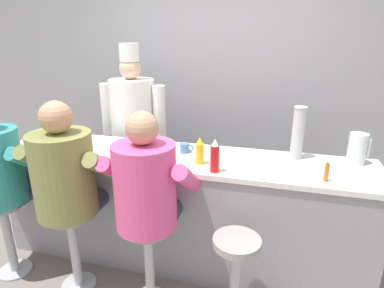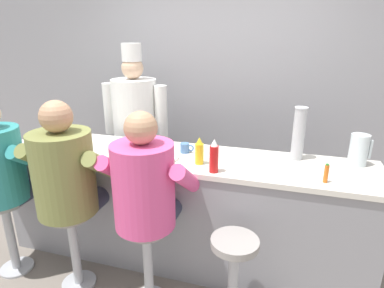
{
  "view_description": "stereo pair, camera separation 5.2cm",
  "coord_description": "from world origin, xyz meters",
  "px_view_note": "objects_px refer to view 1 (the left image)",
  "views": [
    {
      "loc": [
        0.76,
        -2.02,
        1.92
      ],
      "look_at": [
        0.12,
        0.3,
        1.11
      ],
      "focal_mm": 30.0,
      "sensor_mm": 36.0,
      "label": 1
    },
    {
      "loc": [
        0.81,
        -2.01,
        1.92
      ],
      "look_at": [
        0.12,
        0.3,
        1.11
      ],
      "focal_mm": 30.0,
      "sensor_mm": 36.0,
      "label": 2
    }
  ],
  "objects_px": {
    "ketchup_bottle_red": "(215,157)",
    "water_pitcher_clear": "(357,149)",
    "empty_stool_round": "(236,267)",
    "cup_stack_steel": "(298,133)",
    "diner_seated_olive": "(68,177)",
    "hot_sauce_bottle_orange": "(326,172)",
    "cook_in_whites_near": "(134,125)",
    "mustard_bottle_yellow": "(200,152)",
    "coffee_mug_blue": "(185,148)",
    "breakfast_plate": "(162,157)",
    "diner_seated_pink": "(148,190)",
    "cereal_bowl": "(44,144)"
  },
  "relations": [
    {
      "from": "hot_sauce_bottle_orange",
      "to": "cook_in_whites_near",
      "type": "height_order",
      "value": "cook_in_whites_near"
    },
    {
      "from": "cereal_bowl",
      "to": "cook_in_whites_near",
      "type": "distance_m",
      "value": 0.92
    },
    {
      "from": "mustard_bottle_yellow",
      "to": "cereal_bowl",
      "type": "relative_size",
      "value": 1.35
    },
    {
      "from": "mustard_bottle_yellow",
      "to": "hot_sauce_bottle_orange",
      "type": "xyz_separation_m",
      "value": [
        0.9,
        -0.08,
        -0.03
      ]
    },
    {
      "from": "mustard_bottle_yellow",
      "to": "cook_in_whites_near",
      "type": "relative_size",
      "value": 0.12
    },
    {
      "from": "hot_sauce_bottle_orange",
      "to": "diner_seated_olive",
      "type": "relative_size",
      "value": 0.09
    },
    {
      "from": "cook_in_whites_near",
      "to": "breakfast_plate",
      "type": "bearing_deg",
      "value": -52.13
    },
    {
      "from": "hot_sauce_bottle_orange",
      "to": "cook_in_whites_near",
      "type": "distance_m",
      "value": 2.02
    },
    {
      "from": "water_pitcher_clear",
      "to": "breakfast_plate",
      "type": "relative_size",
      "value": 0.9
    },
    {
      "from": "cup_stack_steel",
      "to": "diner_seated_olive",
      "type": "distance_m",
      "value": 1.78
    },
    {
      "from": "ketchup_bottle_red",
      "to": "hot_sauce_bottle_orange",
      "type": "distance_m",
      "value": 0.76
    },
    {
      "from": "ketchup_bottle_red",
      "to": "cook_in_whites_near",
      "type": "bearing_deg",
      "value": 139.24
    },
    {
      "from": "cereal_bowl",
      "to": "diner_seated_olive",
      "type": "relative_size",
      "value": 0.1
    },
    {
      "from": "water_pitcher_clear",
      "to": "cook_in_whites_near",
      "type": "distance_m",
      "value": 2.14
    },
    {
      "from": "ketchup_bottle_red",
      "to": "breakfast_plate",
      "type": "relative_size",
      "value": 0.94
    },
    {
      "from": "coffee_mug_blue",
      "to": "diner_seated_olive",
      "type": "bearing_deg",
      "value": -139.29
    },
    {
      "from": "ketchup_bottle_red",
      "to": "water_pitcher_clear",
      "type": "relative_size",
      "value": 1.05
    },
    {
      "from": "ketchup_bottle_red",
      "to": "cup_stack_steel",
      "type": "relative_size",
      "value": 0.59
    },
    {
      "from": "mustard_bottle_yellow",
      "to": "cereal_bowl",
      "type": "xyz_separation_m",
      "value": [
        -1.43,
        0.03,
        -0.07
      ]
    },
    {
      "from": "water_pitcher_clear",
      "to": "diner_seated_pink",
      "type": "distance_m",
      "value": 1.61
    },
    {
      "from": "diner_seated_olive",
      "to": "diner_seated_pink",
      "type": "relative_size",
      "value": 1.02
    },
    {
      "from": "ketchup_bottle_red",
      "to": "breakfast_plate",
      "type": "height_order",
      "value": "ketchup_bottle_red"
    },
    {
      "from": "mustard_bottle_yellow",
      "to": "ketchup_bottle_red",
      "type": "bearing_deg",
      "value": -40.66
    },
    {
      "from": "empty_stool_round",
      "to": "hot_sauce_bottle_orange",
      "type": "bearing_deg",
      "value": 34.31
    },
    {
      "from": "ketchup_bottle_red",
      "to": "cereal_bowl",
      "type": "height_order",
      "value": "ketchup_bottle_red"
    },
    {
      "from": "hot_sauce_bottle_orange",
      "to": "water_pitcher_clear",
      "type": "height_order",
      "value": "water_pitcher_clear"
    },
    {
      "from": "water_pitcher_clear",
      "to": "coffee_mug_blue",
      "type": "xyz_separation_m",
      "value": [
        -1.33,
        -0.12,
        -0.08
      ]
    },
    {
      "from": "hot_sauce_bottle_orange",
      "to": "cup_stack_steel",
      "type": "height_order",
      "value": "cup_stack_steel"
    },
    {
      "from": "cereal_bowl",
      "to": "breakfast_plate",
      "type": "bearing_deg",
      "value": -0.86
    },
    {
      "from": "ketchup_bottle_red",
      "to": "cereal_bowl",
      "type": "relative_size",
      "value": 1.59
    },
    {
      "from": "water_pitcher_clear",
      "to": "diner_seated_pink",
      "type": "xyz_separation_m",
      "value": [
        -1.42,
        -0.73,
        -0.18
      ]
    },
    {
      "from": "hot_sauce_bottle_orange",
      "to": "diner_seated_olive",
      "type": "bearing_deg",
      "value": -169.63
    },
    {
      "from": "cereal_bowl",
      "to": "ketchup_bottle_red",
      "type": "bearing_deg",
      "value": -5.48
    },
    {
      "from": "mustard_bottle_yellow",
      "to": "empty_stool_round",
      "type": "distance_m",
      "value": 0.86
    },
    {
      "from": "empty_stool_round",
      "to": "cup_stack_steel",
      "type": "bearing_deg",
      "value": 65.22
    },
    {
      "from": "cup_stack_steel",
      "to": "diner_seated_olive",
      "type": "height_order",
      "value": "diner_seated_olive"
    },
    {
      "from": "empty_stool_round",
      "to": "water_pitcher_clear",
      "type": "bearing_deg",
      "value": 44.09
    },
    {
      "from": "ketchup_bottle_red",
      "to": "mustard_bottle_yellow",
      "type": "xyz_separation_m",
      "value": [
        -0.14,
        0.12,
        -0.02
      ]
    },
    {
      "from": "ketchup_bottle_red",
      "to": "coffee_mug_blue",
      "type": "bearing_deg",
      "value": 134.33
    },
    {
      "from": "ketchup_bottle_red",
      "to": "diner_seated_pink",
      "type": "distance_m",
      "value": 0.53
    },
    {
      "from": "breakfast_plate",
      "to": "diner_seated_pink",
      "type": "distance_m",
      "value": 0.43
    },
    {
      "from": "breakfast_plate",
      "to": "cereal_bowl",
      "type": "height_order",
      "value": "same"
    },
    {
      "from": "hot_sauce_bottle_orange",
      "to": "empty_stool_round",
      "type": "xyz_separation_m",
      "value": [
        -0.53,
        -0.36,
        -0.6
      ]
    },
    {
      "from": "mustard_bottle_yellow",
      "to": "coffee_mug_blue",
      "type": "relative_size",
      "value": 1.79
    },
    {
      "from": "coffee_mug_blue",
      "to": "cup_stack_steel",
      "type": "xyz_separation_m",
      "value": [
        0.89,
        0.11,
        0.17
      ]
    },
    {
      "from": "ketchup_bottle_red",
      "to": "cook_in_whites_near",
      "type": "height_order",
      "value": "cook_in_whites_near"
    },
    {
      "from": "cereal_bowl",
      "to": "hot_sauce_bottle_orange",
      "type": "bearing_deg",
      "value": -2.69
    },
    {
      "from": "mustard_bottle_yellow",
      "to": "hot_sauce_bottle_orange",
      "type": "height_order",
      "value": "mustard_bottle_yellow"
    },
    {
      "from": "ketchup_bottle_red",
      "to": "water_pitcher_clear",
      "type": "xyz_separation_m",
      "value": [
        1.02,
        0.45,
        0.0
      ]
    },
    {
      "from": "mustard_bottle_yellow",
      "to": "coffee_mug_blue",
      "type": "xyz_separation_m",
      "value": [
        -0.18,
        0.2,
        -0.06
      ]
    }
  ]
}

